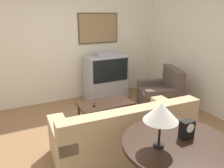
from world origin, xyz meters
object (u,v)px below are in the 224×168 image
at_px(couch, 124,134).
at_px(console_table, 177,147).
at_px(tv, 106,77).
at_px(mantel_clock, 187,129).
at_px(coffee_table, 105,105).
at_px(table_lamp, 161,112).
at_px(armchair, 160,95).

height_order(couch, console_table, couch).
xyz_separation_m(tv, mantel_clock, (-0.56, -3.23, 0.32)).
relative_size(coffee_table, console_table, 0.90).
relative_size(coffee_table, mantel_clock, 5.27).
height_order(coffee_table, console_table, console_table).
distance_m(table_lamp, mantel_clock, 0.46).
distance_m(coffee_table, console_table, 2.16).
distance_m(couch, armchair, 1.96).
xyz_separation_m(tv, console_table, (-0.70, -3.26, 0.15)).
bearing_deg(armchair, console_table, -14.90).
height_order(couch, mantel_clock, mantel_clock).
distance_m(couch, table_lamp, 1.37).
height_order(console_table, mantel_clock, mantel_clock).
bearing_deg(coffee_table, tv, 64.38).
xyz_separation_m(armchair, console_table, (-1.58, -2.20, 0.42)).
distance_m(tv, mantel_clock, 3.29).
distance_m(tv, armchair, 1.40).
relative_size(couch, armchair, 1.90).
distance_m(couch, coffee_table, 1.06).
relative_size(couch, table_lamp, 4.53).
relative_size(armchair, mantel_clock, 5.65).
distance_m(couch, mantel_clock, 1.22).
bearing_deg(coffee_table, mantel_clock, -90.44).
distance_m(coffee_table, mantel_clock, 2.16).
height_order(console_table, table_lamp, table_lamp).
distance_m(tv, couch, 2.31).
height_order(armchair, table_lamp, table_lamp).
relative_size(tv, couch, 0.56).
bearing_deg(table_lamp, coffee_table, 79.53).
bearing_deg(console_table, tv, 77.86).
relative_size(couch, coffee_table, 2.04).
height_order(tv, console_table, tv).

